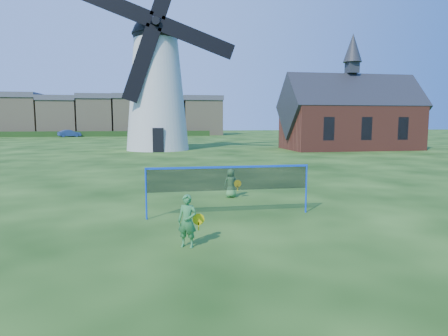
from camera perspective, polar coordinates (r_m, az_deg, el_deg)
name	(u,v)px	position (r m, az deg, el deg)	size (l,w,h in m)	color
ground	(220,221)	(11.58, -0.54, -7.70)	(220.00, 220.00, 0.00)	black
windmill	(157,84)	(40.23, -9.77, 11.93)	(14.88, 6.21, 19.42)	silver
chapel	(350,117)	(42.60, 17.91, 7.04)	(13.80, 6.69, 11.67)	brown
badminton_net	(229,179)	(11.96, 0.74, -1.66)	(5.05, 0.05, 1.55)	blue
player_girl	(187,221)	(9.14, -5.35, -7.70)	(0.69, 0.45, 1.24)	#348241
player_boy	(231,183)	(14.97, 1.00, -2.22)	(0.65, 0.44, 1.10)	#4E9849
terraced_houses	(64,115)	(84.90, -22.31, 7.11)	(64.41, 8.40, 8.31)	tan
hedge	(43,134)	(79.67, -24.87, 4.50)	(62.00, 0.80, 1.00)	#193814
car_right	(69,133)	(77.15, -21.60, 4.71)	(1.38, 3.94, 1.30)	navy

